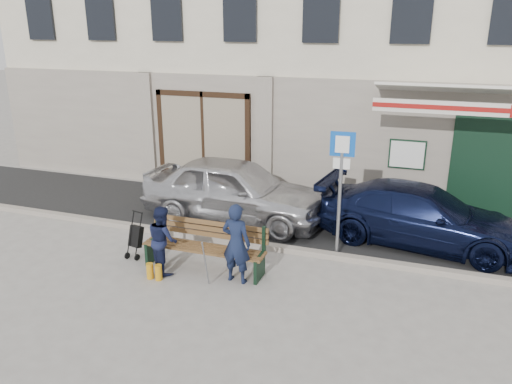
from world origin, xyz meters
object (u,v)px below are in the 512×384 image
at_px(man, 236,243).
at_px(woman, 163,239).
at_px(stroller, 136,237).
at_px(car_navy, 421,216).
at_px(parking_sign, 341,175).
at_px(bench, 202,247).
at_px(car_silver, 235,190).

height_order(man, woman, man).
bearing_deg(stroller, car_navy, 38.03).
xyz_separation_m(car_navy, man, (-3.08, -2.85, 0.12)).
distance_m(car_navy, parking_sign, 2.24).
height_order(bench, woman, woman).
distance_m(bench, man, 0.88).
bearing_deg(car_navy, car_silver, 98.38).
xyz_separation_m(parking_sign, man, (-1.54, -1.65, -0.96)).
distance_m(car_silver, man, 3.04).
bearing_deg(car_navy, stroller, 123.26).
relative_size(car_navy, stroller, 4.71).
bearing_deg(car_silver, car_navy, -86.44).
distance_m(man, stroller, 2.34).
relative_size(car_silver, stroller, 4.82).
xyz_separation_m(bench, woman, (-0.65, -0.31, 0.19)).
xyz_separation_m(man, stroller, (-2.30, 0.30, -0.34)).
height_order(car_silver, car_navy, car_silver).
bearing_deg(parking_sign, stroller, -164.24).
relative_size(car_silver, bench, 1.86).
height_order(car_silver, bench, car_silver).
distance_m(parking_sign, bench, 3.00).
bearing_deg(car_navy, man, 140.66).
xyz_separation_m(car_silver, bench, (0.35, -2.59, -0.30)).
bearing_deg(car_silver, parking_sign, -110.40).
height_order(car_silver, stroller, car_silver).
xyz_separation_m(car_silver, car_navy, (4.23, 0.03, -0.13)).
relative_size(car_navy, woman, 3.34).
bearing_deg(parking_sign, car_silver, 152.87).
height_order(parking_sign, stroller, parking_sign).
height_order(bench, stroller, bench).
height_order(car_silver, man, car_silver).
bearing_deg(woman, man, -136.17).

